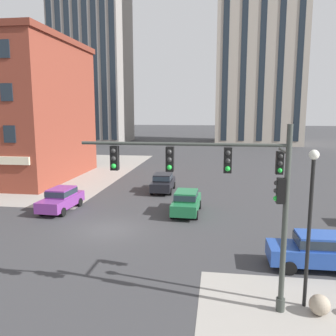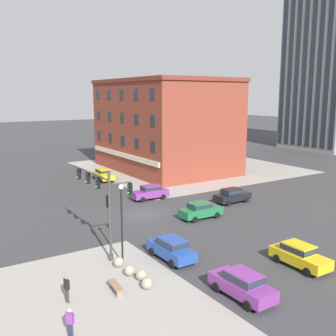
% 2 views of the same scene
% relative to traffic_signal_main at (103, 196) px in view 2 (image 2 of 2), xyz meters
% --- Properties ---
extents(ground_plane, '(320.00, 320.00, 0.00)m').
position_rel_traffic_signal_main_xyz_m(ground_plane, '(-7.35, 7.62, -4.57)').
color(ground_plane, '#38383A').
extents(sidewalk_corner_slab, '(20.00, 19.00, 0.02)m').
position_rel_traffic_signal_main_xyz_m(sidewalk_corner_slab, '(8.65, -6.88, -4.57)').
color(sidewalk_corner_slab, gray).
rests_on(sidewalk_corner_slab, ground).
extents(sidewalk_far_corner, '(32.00, 32.00, 0.02)m').
position_rel_traffic_signal_main_xyz_m(sidewalk_far_corner, '(-27.35, 27.62, -4.57)').
color(sidewalk_far_corner, gray).
rests_on(sidewalk_far_corner, ground).
extents(traffic_signal_main, '(7.60, 2.09, 6.89)m').
position_rel_traffic_signal_main_xyz_m(traffic_signal_main, '(0.00, 0.00, 0.00)').
color(traffic_signal_main, '#383D38').
rests_on(traffic_signal_main, ground).
extents(bollard_sphere_curb_a, '(0.75, 0.75, 0.75)m').
position_rel_traffic_signal_main_xyz_m(bollard_sphere_curb_a, '(3.06, -0.21, -4.20)').
color(bollard_sphere_curb_a, gray).
rests_on(bollard_sphere_curb_a, ground).
extents(bollard_sphere_curb_b, '(0.75, 0.75, 0.75)m').
position_rel_traffic_signal_main_xyz_m(bollard_sphere_curb_b, '(4.71, -0.18, -4.20)').
color(bollard_sphere_curb_b, gray).
rests_on(bollard_sphere_curb_b, ground).
extents(bollard_sphere_curb_c, '(0.75, 0.75, 0.75)m').
position_rel_traffic_signal_main_xyz_m(bollard_sphere_curb_c, '(5.76, 0.16, -4.20)').
color(bollard_sphere_curb_c, gray).
rests_on(bollard_sphere_curb_c, ground).
extents(bollard_sphere_curb_d, '(0.75, 0.75, 0.75)m').
position_rel_traffic_signal_main_xyz_m(bollard_sphere_curb_d, '(7.02, -0.12, -4.20)').
color(bollard_sphere_curb_d, gray).
rests_on(bollard_sphere_curb_d, ground).
extents(bench_near_signal, '(1.84, 0.66, 0.49)m').
position_rel_traffic_signal_main_xyz_m(bench_near_signal, '(6.31, -1.99, -4.25)').
color(bench_near_signal, '#8E6B4C').
rests_on(bench_near_signal, ground).
extents(pedestrian_near_bench, '(0.45, 0.38, 1.66)m').
position_rel_traffic_signal_main_xyz_m(pedestrian_near_bench, '(9.48, -6.02, -3.63)').
color(pedestrian_near_bench, '#232847').
rests_on(pedestrian_near_bench, ground).
extents(pedestrian_at_curb, '(0.53, 0.29, 1.72)m').
position_rel_traffic_signal_main_xyz_m(pedestrian_at_curb, '(5.93, -4.99, -3.58)').
color(pedestrian_at_curb, '#333333').
rests_on(pedestrian_at_curb, ground).
extents(street_lamp_corner_near, '(0.36, 0.36, 5.98)m').
position_rel_traffic_signal_main_xyz_m(street_lamp_corner_near, '(2.65, 0.31, -0.88)').
color(street_lamp_corner_near, black).
rests_on(street_lamp_corner_near, ground).
extents(car_main_northbound_near, '(4.43, 1.95, 1.68)m').
position_rel_traffic_signal_main_xyz_m(car_main_northbound_near, '(3.99, 3.76, -3.66)').
color(car_main_northbound_near, '#23479E').
rests_on(car_main_northbound_near, ground).
extents(car_main_northbound_far, '(1.93, 4.42, 1.68)m').
position_rel_traffic_signal_main_xyz_m(car_main_northbound_far, '(-5.66, 18.46, -3.66)').
color(car_main_northbound_far, black).
rests_on(car_main_northbound_far, ground).
extents(car_main_southbound_far, '(1.97, 4.44, 1.68)m').
position_rel_traffic_signal_main_xyz_m(car_main_southbound_far, '(-2.90, 11.79, -3.66)').
color(car_main_southbound_far, '#1E6B3D').
rests_on(car_main_southbound_far, ground).
extents(car_cross_eastbound, '(4.44, 1.97, 1.68)m').
position_rel_traffic_signal_main_xyz_m(car_cross_eastbound, '(11.17, 4.24, -3.66)').
color(car_cross_eastbound, '#7A3389').
rests_on(car_cross_eastbound, ground).
extents(car_cross_westbound, '(4.42, 1.92, 1.68)m').
position_rel_traffic_signal_main_xyz_m(car_cross_westbound, '(10.07, 10.84, -3.66)').
color(car_cross_westbound, gold).
rests_on(car_cross_westbound, ground).
extents(car_parked_curb, '(4.48, 2.06, 1.68)m').
position_rel_traffic_signal_main_xyz_m(car_parked_curb, '(-25.10, 10.92, -3.66)').
color(car_parked_curb, gold).
rests_on(car_parked_curb, ground).
extents(car_main_mid, '(2.06, 4.48, 1.68)m').
position_rel_traffic_signal_main_xyz_m(car_main_mid, '(-12.17, 11.29, -3.66)').
color(car_main_mid, '#7A3389').
rests_on(car_main_mid, ground).
extents(storefront_block_near_corner, '(23.52, 15.54, 14.81)m').
position_rel_traffic_signal_main_xyz_m(storefront_block_near_corner, '(-27.88, 23.19, 2.84)').
color(storefront_block_near_corner, brown).
rests_on(storefront_block_near_corner, ground).
extents(residential_tower_skyline_left, '(15.92, 14.80, 53.79)m').
position_rel_traffic_signal_main_xyz_m(residential_tower_skyline_left, '(-30.00, 68.58, 22.34)').
color(residential_tower_skyline_left, gray).
rests_on(residential_tower_skyline_left, ground).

